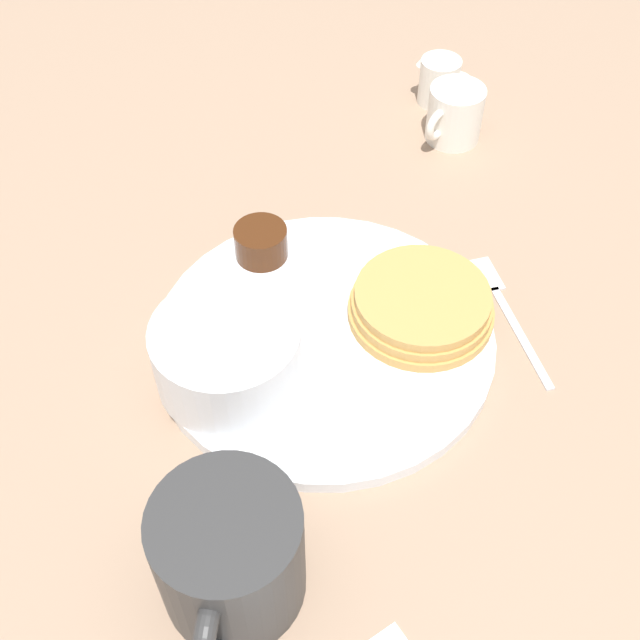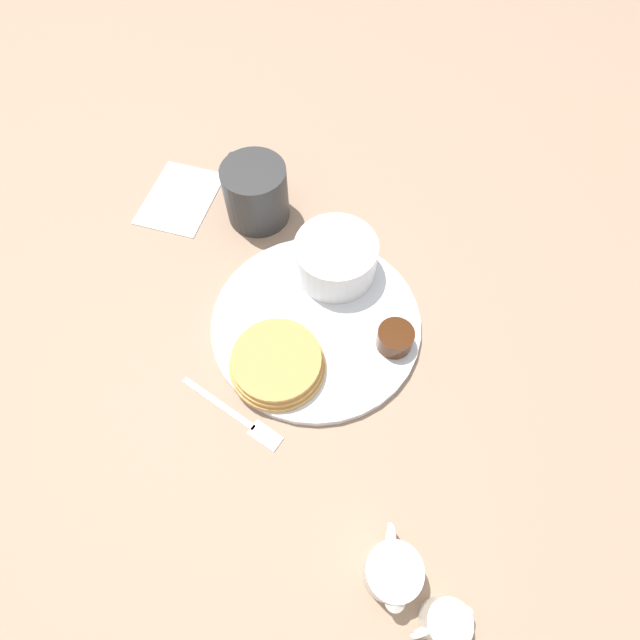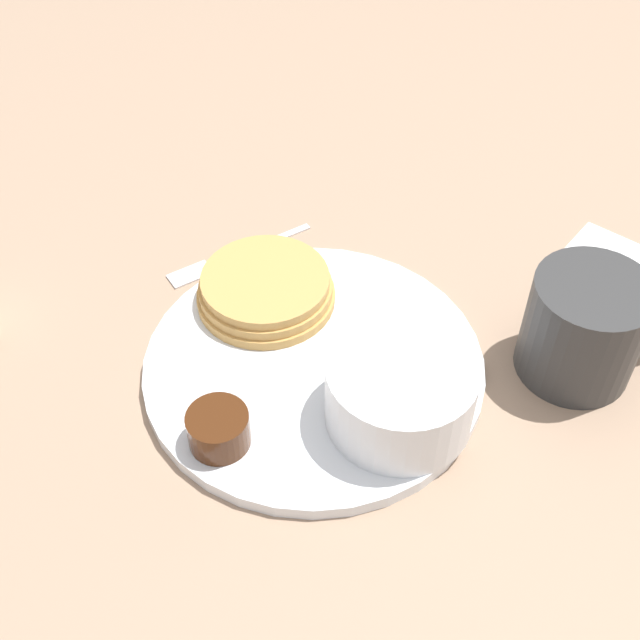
% 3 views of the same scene
% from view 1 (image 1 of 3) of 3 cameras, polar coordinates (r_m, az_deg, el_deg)
% --- Properties ---
extents(ground_plane, '(4.00, 4.00, 0.00)m').
position_cam_1_polar(ground_plane, '(0.65, 0.30, -1.57)').
color(ground_plane, '#9E7F66').
extents(plate, '(0.27, 0.27, 0.01)m').
position_cam_1_polar(plate, '(0.65, 0.30, -1.24)').
color(plate, white).
rests_on(plate, ground_plane).
extents(pancake_stack, '(0.12, 0.12, 0.03)m').
position_cam_1_polar(pancake_stack, '(0.65, 7.23, 1.11)').
color(pancake_stack, tan).
rests_on(pancake_stack, plate).
extents(bowl, '(0.11, 0.11, 0.06)m').
position_cam_1_polar(bowl, '(0.60, -6.63, -2.32)').
color(bowl, white).
rests_on(bowl, plate).
extents(syrup_cup, '(0.05, 0.05, 0.03)m').
position_cam_1_polar(syrup_cup, '(0.70, -4.22, 5.52)').
color(syrup_cup, '#47230F').
rests_on(syrup_cup, plate).
extents(butter_ramekin, '(0.05, 0.05, 0.04)m').
position_cam_1_polar(butter_ramekin, '(0.61, -8.52, -2.69)').
color(butter_ramekin, white).
rests_on(butter_ramekin, plate).
extents(coffee_mug, '(0.10, 0.11, 0.09)m').
position_cam_1_polar(coffee_mug, '(0.51, -6.51, -16.48)').
color(coffee_mug, '#333333').
rests_on(coffee_mug, ground_plane).
extents(creamer_pitcher_near, '(0.08, 0.06, 0.06)m').
position_cam_1_polar(creamer_pitcher_near, '(0.84, 9.55, 14.28)').
color(creamer_pitcher_near, white).
rests_on(creamer_pitcher_near, ground_plane).
extents(creamer_pitcher_far, '(0.05, 0.05, 0.05)m').
position_cam_1_polar(creamer_pitcher_far, '(0.90, 8.51, 16.47)').
color(creamer_pitcher_far, white).
rests_on(creamer_pitcher_far, ground_plane).
extents(fork, '(0.04, 0.14, 0.00)m').
position_cam_1_polar(fork, '(0.69, 12.93, 1.09)').
color(fork, silver).
rests_on(fork, ground_plane).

